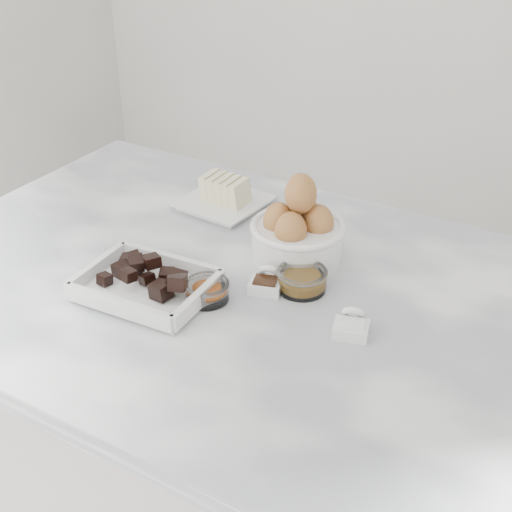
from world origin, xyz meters
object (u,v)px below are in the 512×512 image
(chocolate_dish, at_px, (146,282))
(egg_bowl, at_px, (298,231))
(vanilla_spoon, at_px, (266,282))
(butter_plate, at_px, (222,195))
(salt_spoon, at_px, (352,325))
(zest_bowl, at_px, (207,290))
(sugar_ramekin, at_px, (281,236))
(honey_bowl, at_px, (302,279))

(chocolate_dish, height_order, egg_bowl, egg_bowl)
(vanilla_spoon, bearing_deg, egg_bowl, 92.07)
(butter_plate, xyz_separation_m, vanilla_spoon, (0.23, -0.22, -0.01))
(chocolate_dish, bearing_deg, butter_plate, 101.51)
(vanilla_spoon, bearing_deg, salt_spoon, -12.67)
(chocolate_dish, relative_size, zest_bowl, 2.94)
(egg_bowl, height_order, vanilla_spoon, egg_bowl)
(chocolate_dish, xyz_separation_m, butter_plate, (-0.07, 0.34, 0.00))
(chocolate_dish, height_order, butter_plate, butter_plate)
(egg_bowl, xyz_separation_m, zest_bowl, (-0.06, -0.19, -0.03))
(sugar_ramekin, height_order, zest_bowl, sugar_ramekin)
(egg_bowl, bearing_deg, sugar_ramekin, 166.51)
(egg_bowl, bearing_deg, zest_bowl, -108.12)
(salt_spoon, bearing_deg, butter_plate, 146.99)
(chocolate_dish, bearing_deg, salt_spoon, 12.55)
(chocolate_dish, distance_m, zest_bowl, 0.10)
(honey_bowl, bearing_deg, vanilla_spoon, -150.01)
(chocolate_dish, xyz_separation_m, egg_bowl, (0.16, 0.23, 0.03))
(sugar_ramekin, xyz_separation_m, vanilla_spoon, (0.04, -0.13, -0.01))
(zest_bowl, height_order, vanilla_spoon, vanilla_spoon)
(egg_bowl, xyz_separation_m, vanilla_spoon, (0.00, -0.12, -0.04))
(butter_plate, distance_m, salt_spoon, 0.48)
(vanilla_spoon, bearing_deg, sugar_ramekin, 108.24)
(butter_plate, relative_size, salt_spoon, 2.27)
(honey_bowl, height_order, salt_spoon, salt_spoon)
(chocolate_dish, bearing_deg, vanilla_spoon, 34.73)
(vanilla_spoon, bearing_deg, butter_plate, 136.03)
(sugar_ramekin, bearing_deg, egg_bowl, -13.49)
(butter_plate, xyz_separation_m, honey_bowl, (0.28, -0.19, -0.00))
(butter_plate, xyz_separation_m, salt_spoon, (0.40, -0.26, -0.01))
(butter_plate, distance_m, honey_bowl, 0.34)
(sugar_ramekin, distance_m, egg_bowl, 0.05)
(egg_bowl, relative_size, vanilla_spoon, 2.28)
(butter_plate, relative_size, zest_bowl, 2.23)
(egg_bowl, height_order, honey_bowl, egg_bowl)
(zest_bowl, bearing_deg, butter_plate, 118.69)
(zest_bowl, bearing_deg, chocolate_dish, -158.68)
(egg_bowl, height_order, salt_spoon, egg_bowl)
(egg_bowl, bearing_deg, honey_bowl, -58.09)
(zest_bowl, bearing_deg, honey_bowl, 41.55)
(sugar_ramekin, xyz_separation_m, honey_bowl, (0.09, -0.10, -0.01))
(butter_plate, height_order, zest_bowl, butter_plate)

